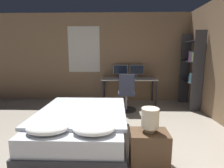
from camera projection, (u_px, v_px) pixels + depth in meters
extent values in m
cube|color=#8E7051|center=(118.00, 58.00, 5.48)|extent=(12.00, 0.06, 2.70)
cube|color=silver|center=(84.00, 49.00, 5.43)|extent=(0.98, 0.01, 1.40)
cube|color=black|center=(84.00, 49.00, 5.44)|extent=(0.90, 0.01, 1.32)
cube|color=#2D2D33|center=(82.00, 134.00, 3.02)|extent=(1.44, 1.92, 0.22)
cube|color=silver|center=(82.00, 121.00, 2.98)|extent=(1.38, 1.86, 0.25)
cube|color=silver|center=(83.00, 111.00, 3.07)|extent=(1.48, 1.61, 0.05)
ellipsoid|color=white|center=(47.00, 128.00, 2.26)|extent=(0.55, 0.38, 0.13)
ellipsoid|color=white|center=(94.00, 129.00, 2.24)|extent=(0.55, 0.38, 0.13)
cube|color=brown|center=(149.00, 149.00, 2.31)|extent=(0.49, 0.34, 0.48)
cylinder|color=gray|center=(150.00, 131.00, 2.26)|extent=(0.13, 0.13, 0.02)
cylinder|color=gray|center=(150.00, 129.00, 2.26)|extent=(0.02, 0.02, 0.05)
cylinder|color=beige|center=(150.00, 118.00, 2.23)|extent=(0.22, 0.22, 0.25)
cube|color=beige|center=(129.00, 79.00, 5.20)|extent=(1.63, 0.63, 0.03)
cylinder|color=#2D2D33|center=(103.00, 93.00, 5.03)|extent=(0.05, 0.05, 0.72)
cylinder|color=#2D2D33|center=(156.00, 93.00, 4.98)|extent=(0.05, 0.05, 0.72)
cylinder|color=#2D2D33|center=(104.00, 89.00, 5.55)|extent=(0.05, 0.05, 0.72)
cylinder|color=#2D2D33|center=(152.00, 89.00, 5.51)|extent=(0.05, 0.05, 0.72)
cylinder|color=#B7B7BC|center=(120.00, 77.00, 5.42)|extent=(0.16, 0.16, 0.01)
cylinder|color=#B7B7BC|center=(120.00, 75.00, 5.41)|extent=(0.03, 0.03, 0.09)
cube|color=#B7B7BC|center=(120.00, 69.00, 5.38)|extent=(0.44, 0.03, 0.28)
cube|color=#192338|center=(120.00, 69.00, 5.36)|extent=(0.41, 0.00, 0.25)
cylinder|color=#B7B7BC|center=(137.00, 77.00, 5.40)|extent=(0.16, 0.16, 0.01)
cylinder|color=#B7B7BC|center=(137.00, 76.00, 5.39)|extent=(0.03, 0.03, 0.09)
cube|color=#B7B7BC|center=(137.00, 69.00, 5.36)|extent=(0.44, 0.03, 0.28)
cube|color=#192338|center=(137.00, 70.00, 5.35)|extent=(0.41, 0.00, 0.25)
cube|color=#B7B7BC|center=(129.00, 79.00, 4.99)|extent=(0.37, 0.13, 0.02)
ellipsoid|color=#B7B7BC|center=(139.00, 79.00, 4.98)|extent=(0.07, 0.05, 0.04)
cylinder|color=black|center=(126.00, 110.00, 4.61)|extent=(0.52, 0.52, 0.04)
cylinder|color=gray|center=(126.00, 102.00, 4.58)|extent=(0.05, 0.05, 0.39)
cube|color=#33384C|center=(126.00, 93.00, 4.54)|extent=(0.42, 0.42, 0.07)
cube|color=#33384C|center=(127.00, 84.00, 4.30)|extent=(0.38, 0.05, 0.48)
cube|color=#333338|center=(198.00, 72.00, 4.37)|extent=(0.28, 0.02, 2.05)
cube|color=#333338|center=(185.00, 69.00, 5.22)|extent=(0.28, 0.02, 2.05)
cube|color=#333338|center=(190.00, 81.00, 4.85)|extent=(0.28, 0.84, 0.02)
cube|color=#333338|center=(192.00, 61.00, 4.75)|extent=(0.28, 0.84, 0.02)
cube|color=#333338|center=(193.00, 41.00, 4.66)|extent=(0.28, 0.84, 0.02)
cube|color=#7A387F|center=(197.00, 79.00, 4.44)|extent=(0.23, 0.03, 0.25)
cube|color=#28282D|center=(196.00, 79.00, 4.47)|extent=(0.23, 0.02, 0.24)
cube|color=#337042|center=(195.00, 79.00, 4.51)|extent=(0.23, 0.03, 0.23)
cube|color=teal|center=(195.00, 78.00, 4.55)|extent=(0.23, 0.03, 0.24)
cube|color=teal|center=(194.00, 78.00, 4.60)|extent=(0.23, 0.04, 0.24)
cube|color=#2D4784|center=(193.00, 79.00, 4.65)|extent=(0.23, 0.03, 0.17)
cube|color=teal|center=(199.00, 56.00, 4.35)|extent=(0.23, 0.04, 0.27)
cube|color=teal|center=(198.00, 58.00, 4.40)|extent=(0.23, 0.03, 0.20)
cube|color=gold|center=(197.00, 57.00, 4.43)|extent=(0.23, 0.03, 0.23)
cube|color=teal|center=(196.00, 57.00, 4.47)|extent=(0.23, 0.03, 0.25)
cube|color=#2D4784|center=(196.00, 56.00, 4.51)|extent=(0.23, 0.03, 0.25)
cube|color=#7A387F|center=(195.00, 57.00, 4.55)|extent=(0.23, 0.02, 0.21)
cube|color=#337042|center=(194.00, 56.00, 4.58)|extent=(0.23, 0.04, 0.26)
cube|color=#B2332D|center=(194.00, 57.00, 4.62)|extent=(0.23, 0.02, 0.25)
cube|color=#7A387F|center=(193.00, 56.00, 4.66)|extent=(0.23, 0.03, 0.26)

